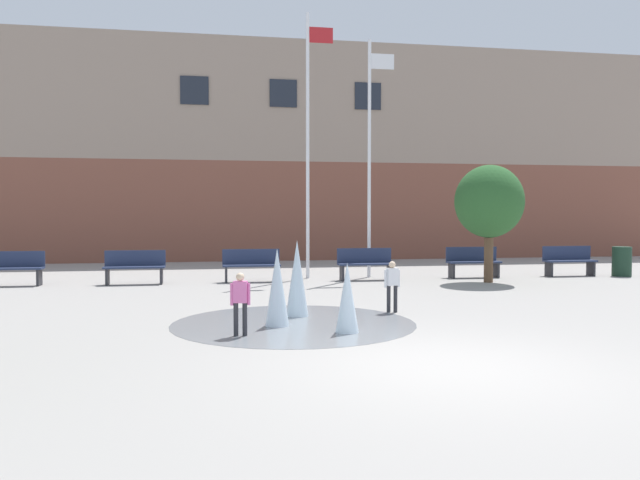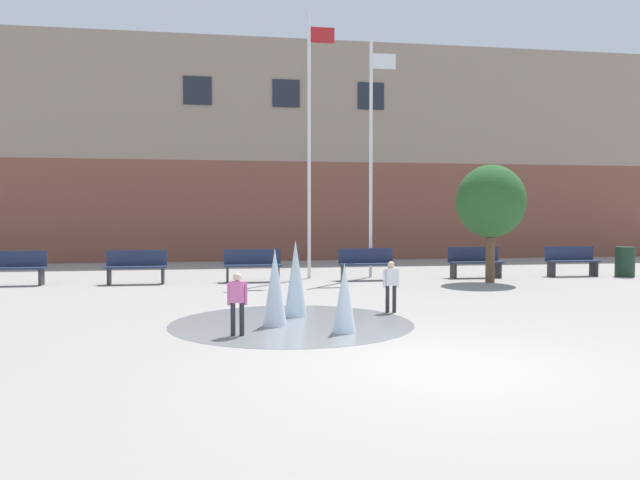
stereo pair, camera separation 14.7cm
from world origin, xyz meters
TOP-DOWN VIEW (x-y plane):
  - ground_plane at (0.00, 0.00)m, footprint 100.00×100.00m
  - library_building at (0.00, 20.90)m, footprint 36.00×6.05m
  - splash_fountain at (-1.38, 3.37)m, footprint 4.22×4.22m
  - park_bench_far_left at (-8.08, 10.25)m, footprint 1.60×0.44m
  - park_bench_left_of_flagpoles at (-4.93, 10.11)m, footprint 1.60×0.44m
  - park_bench_under_left_flagpole at (-1.79, 10.16)m, footprint 1.60×0.44m
  - park_bench_center at (1.46, 10.08)m, footprint 1.60×0.44m
  - park_bench_near_trashcan at (4.80, 10.23)m, footprint 1.60×0.44m
  - park_bench_far_right at (7.89, 10.18)m, footprint 1.60×0.44m
  - child_in_fountain at (0.52, 4.25)m, footprint 0.31×0.16m
  - child_running at (-2.46, 2.40)m, footprint 0.31×0.17m
  - flagpole_left at (-0.06, 10.89)m, footprint 0.80×0.10m
  - flagpole_right at (1.80, 10.89)m, footprint 0.80×0.10m
  - trash_can at (9.43, 9.82)m, footprint 0.56×0.56m
  - street_tree_near_building at (4.67, 8.91)m, footprint 1.89×1.89m

SIDE VIEW (x-z plane):
  - ground_plane at x=0.00m, z-range 0.00..0.00m
  - trash_can at x=9.43m, z-range 0.00..0.90m
  - park_bench_far_left at x=-8.08m, z-range 0.02..0.93m
  - park_bench_left_of_flagpoles at x=-4.93m, z-range 0.02..0.93m
  - park_bench_under_left_flagpole at x=-1.79m, z-range 0.02..0.93m
  - park_bench_center at x=1.46m, z-range 0.02..0.93m
  - park_bench_near_trashcan at x=4.80m, z-range 0.02..0.93m
  - park_bench_far_right at x=7.89m, z-range 0.02..0.93m
  - splash_fountain at x=-1.38m, z-range -0.17..1.24m
  - child_in_fountain at x=0.52m, z-range 0.09..1.07m
  - child_running at x=-2.46m, z-range 0.09..1.07m
  - street_tree_near_building at x=4.67m, z-range 0.60..3.85m
  - flagpole_right at x=1.80m, z-range 0.24..7.30m
  - flagpole_left at x=-0.06m, z-range 0.24..7.98m
  - library_building at x=0.00m, z-range 0.00..8.96m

